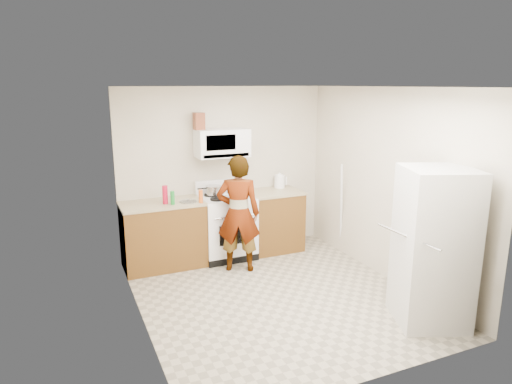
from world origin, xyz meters
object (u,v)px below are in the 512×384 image
gas_range (226,225)px  fridge (434,247)px  microwave (222,143)px  saucepan (213,190)px  person (238,214)px  kettle (280,181)px

gas_range → fridge: (1.36, -2.68, 0.36)m
microwave → saucepan: 0.70m
person → microwave: bearing=-66.3°
gas_range → microwave: size_ratio=1.49×
gas_range → fridge: fridge is taller
gas_range → person: person is taller
person → saucepan: bearing=-53.0°
gas_range → microwave: (0.00, 0.13, 1.21)m
saucepan → gas_range: bearing=-36.4°
gas_range → person: (-0.01, -0.53, 0.32)m
gas_range → fridge: bearing=-63.1°
fridge → gas_range: bearing=138.8°
fridge → saucepan: fridge is taller
fridge → kettle: bearing=119.7°
fridge → kettle: fridge is taller
gas_range → kettle: 1.13m
microwave → saucepan: microwave is taller
gas_range → person: bearing=-91.5°
gas_range → kettle: (0.97, 0.19, 0.55)m
fridge → kettle: (-0.39, 2.87, 0.18)m
saucepan → microwave: bearing=6.2°
microwave → kettle: bearing=3.5°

